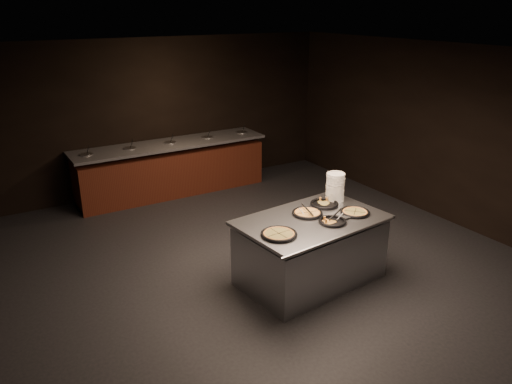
# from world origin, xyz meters

# --- Properties ---
(room) EXTENTS (7.02, 8.02, 2.92)m
(room) POSITION_xyz_m (0.00, 0.00, 1.45)
(room) COLOR black
(room) RESTS_ON ground
(salad_bar) EXTENTS (3.70, 0.83, 1.18)m
(salad_bar) POSITION_xyz_m (0.00, 3.56, 0.44)
(salad_bar) COLOR #4F2212
(salad_bar) RESTS_ON ground
(serving_counter) EXTENTS (1.97, 1.38, 0.89)m
(serving_counter) POSITION_xyz_m (0.30, -0.45, 0.43)
(serving_counter) COLOR silver
(serving_counter) RESTS_ON ground
(plate_stack) EXTENTS (0.25, 0.25, 0.39)m
(plate_stack) POSITION_xyz_m (0.97, -0.09, 1.08)
(plate_stack) COLOR white
(plate_stack) RESTS_ON serving_counter
(pan_veggie_whole) EXTENTS (0.44, 0.44, 0.04)m
(pan_veggie_whole) POSITION_xyz_m (-0.33, -0.65, 0.91)
(pan_veggie_whole) COLOR black
(pan_veggie_whole) RESTS_ON serving_counter
(pan_cheese_whole) EXTENTS (0.40, 0.40, 0.04)m
(pan_cheese_whole) POSITION_xyz_m (0.33, -0.31, 0.91)
(pan_cheese_whole) COLOR black
(pan_cheese_whole) RESTS_ON serving_counter
(pan_cheese_slices_a) EXTENTS (0.39, 0.39, 0.04)m
(pan_cheese_slices_a) POSITION_xyz_m (0.72, -0.17, 0.91)
(pan_cheese_slices_a) COLOR black
(pan_cheese_slices_a) RESTS_ON serving_counter
(pan_cheese_slices_b) EXTENTS (0.35, 0.35, 0.04)m
(pan_cheese_slices_b) POSITION_xyz_m (0.45, -0.69, 0.91)
(pan_cheese_slices_b) COLOR black
(pan_cheese_slices_b) RESTS_ON serving_counter
(pan_veggie_slices) EXTENTS (0.39, 0.39, 0.04)m
(pan_veggie_slices) POSITION_xyz_m (0.88, -0.61, 0.91)
(pan_veggie_slices) COLOR black
(pan_veggie_slices) RESTS_ON serving_counter
(server_left) EXTENTS (0.16, 0.32, 0.16)m
(server_left) POSITION_xyz_m (0.27, -0.33, 0.97)
(server_left) COLOR silver
(server_left) RESTS_ON serving_counter
(server_right) EXTENTS (0.33, 0.10, 0.16)m
(server_right) POSITION_xyz_m (0.54, -0.68, 0.97)
(server_right) COLOR silver
(server_right) RESTS_ON serving_counter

